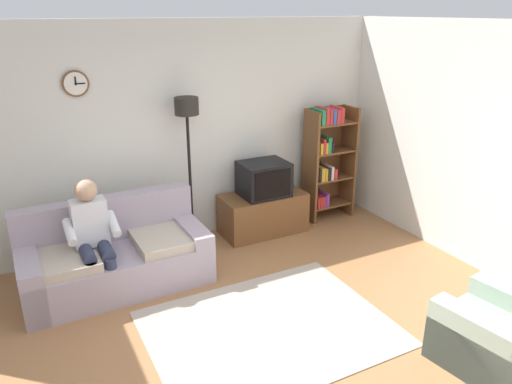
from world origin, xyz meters
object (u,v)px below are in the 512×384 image
object	(u,v)px
couch	(116,258)
armchair_near_bookshelf	(504,337)
person_on_couch	(93,233)
bookshelf	(326,159)
floor_lamp	(188,132)
tv_stand	(263,213)
tv	(264,179)

from	to	relation	value
couch	armchair_near_bookshelf	xyz separation A→B (m)	(2.52, -2.76, -0.02)
couch	person_on_couch	distance (m)	0.45
bookshelf	floor_lamp	xyz separation A→B (m)	(-1.98, 0.03, 0.59)
bookshelf	person_on_couch	xyz separation A→B (m)	(-3.25, -0.64, -0.16)
couch	floor_lamp	bearing A→B (deg)	27.65
floor_lamp	armchair_near_bookshelf	bearing A→B (deg)	-66.30
armchair_near_bookshelf	person_on_couch	xyz separation A→B (m)	(-2.73, 2.65, 0.41)
tv_stand	bookshelf	size ratio (longest dim) A/B	0.69
tv_stand	floor_lamp	xyz separation A→B (m)	(-0.95, 0.10, 1.18)
tv	floor_lamp	bearing A→B (deg)	172.59
couch	tv	world-z (taller)	tv
couch	bookshelf	size ratio (longest dim) A/B	1.21
tv_stand	person_on_couch	bearing A→B (deg)	-165.64
tv	person_on_couch	world-z (taller)	person_on_couch
tv_stand	person_on_couch	size ratio (longest dim) A/B	0.89
floor_lamp	armchair_near_bookshelf	size ratio (longest dim) A/B	1.86
tv_stand	armchair_near_bookshelf	distance (m)	3.26
tv_stand	person_on_couch	world-z (taller)	person_on_couch
tv_stand	armchair_near_bookshelf	bearing A→B (deg)	-81.04
tv_stand	armchair_near_bookshelf	world-z (taller)	armchair_near_bookshelf
tv	tv_stand	bearing A→B (deg)	90.00
armchair_near_bookshelf	person_on_couch	world-z (taller)	person_on_couch
couch	tv	bearing A→B (deg)	12.20
tv	armchair_near_bookshelf	size ratio (longest dim) A/B	0.60
floor_lamp	couch	bearing A→B (deg)	-152.35
couch	person_on_couch	xyz separation A→B (m)	(-0.21, -0.11, 0.39)
couch	armchair_near_bookshelf	size ratio (longest dim) A/B	1.93
armchair_near_bookshelf	person_on_couch	bearing A→B (deg)	135.92
couch	floor_lamp	distance (m)	1.66
tv	floor_lamp	size ratio (longest dim) A/B	0.32
floor_lamp	armchair_near_bookshelf	world-z (taller)	floor_lamp
tv	floor_lamp	xyz separation A→B (m)	(-0.95, 0.12, 0.70)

